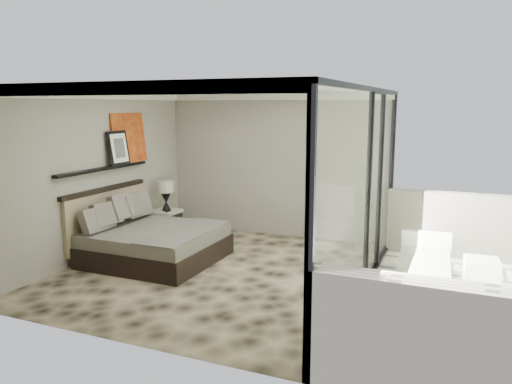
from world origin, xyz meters
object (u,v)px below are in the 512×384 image
at_px(table_lamp, 166,192).
at_px(ottoman, 481,275).
at_px(bed, 150,240).
at_px(nightstand, 166,223).
at_px(lounger, 424,269).

bearing_deg(table_lamp, ottoman, -8.01).
xyz_separation_m(bed, table_lamp, (-0.60, 1.41, 0.56)).
relative_size(nightstand, table_lamp, 0.87).
distance_m(table_lamp, lounger, 5.01).
bearing_deg(bed, ottoman, 6.91).
height_order(bed, lounger, bed).
distance_m(nightstand, table_lamp, 0.64).
bearing_deg(nightstand, ottoman, -3.78).
height_order(table_lamp, lounger, table_lamp).
bearing_deg(nightstand, lounger, -3.85).
distance_m(bed, lounger, 4.37).
xyz_separation_m(bed, lounger, (4.31, 0.72, -0.15)).
xyz_separation_m(nightstand, table_lamp, (0.03, -0.01, 0.64)).
bearing_deg(bed, table_lamp, 113.07).
distance_m(bed, table_lamp, 1.64).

